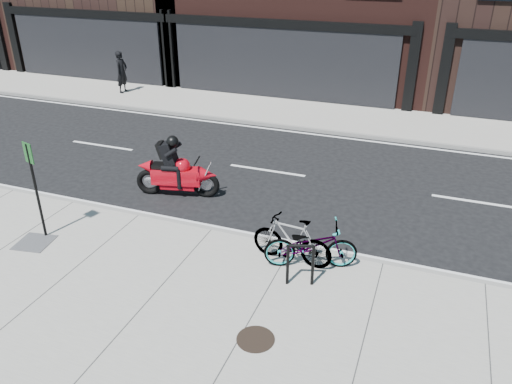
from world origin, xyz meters
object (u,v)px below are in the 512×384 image
at_px(motorcycle, 180,172).
at_px(bike_rack, 300,261).
at_px(bicycle_rear, 292,240).
at_px(manhole_cover, 256,339).
at_px(bicycle_front, 311,245).
at_px(utility_grate, 34,242).
at_px(pedestrian, 122,72).
at_px(sign_post, 35,182).

bearing_deg(motorcycle, bike_rack, -48.23).
bearing_deg(bike_rack, bicycle_rear, 118.84).
bearing_deg(manhole_cover, bicycle_front, 83.11).
relative_size(manhole_cover, utility_grate, 0.88).
bearing_deg(pedestrian, sign_post, -152.60).
height_order(bicycle_rear, motorcycle, motorcycle).
relative_size(bicycle_front, bicycle_rear, 1.09).
distance_m(bicycle_front, manhole_cover, 2.51).
height_order(bicycle_front, bicycle_rear, bicycle_rear).
bearing_deg(bicycle_rear, bike_rack, 34.64).
bearing_deg(motorcycle, bicycle_front, -41.34).
xyz_separation_m(bike_rack, pedestrian, (-11.53, 11.09, 0.38)).
bearing_deg(motorcycle, pedestrian, 118.45).
bearing_deg(bicycle_front, bicycle_rear, 68.35).
xyz_separation_m(bike_rack, bicycle_front, (0.03, 0.68, -0.03)).
bearing_deg(manhole_cover, motorcycle, 129.94).
xyz_separation_m(bike_rack, manhole_cover, (-0.27, -1.77, -0.53)).
xyz_separation_m(utility_grate, sign_post, (0.02, 0.35, 1.36)).
height_order(bicycle_rear, sign_post, sign_post).
bearing_deg(bicycle_rear, sign_post, -74.33).
distance_m(bicycle_rear, motorcycle, 4.39).
distance_m(manhole_cover, utility_grate, 5.88).
bearing_deg(utility_grate, sign_post, 85.87).
xyz_separation_m(pedestrian, utility_grate, (5.49, -11.72, -0.91)).
height_order(bike_rack, pedestrian, pedestrian).
relative_size(bike_rack, motorcycle, 0.40).
bearing_deg(bicycle_rear, utility_grate, -71.01).
relative_size(motorcycle, sign_post, 1.00).
xyz_separation_m(bicycle_rear, motorcycle, (-3.79, 2.20, 0.04)).
height_order(bicycle_rear, utility_grate, bicycle_rear).
bearing_deg(utility_grate, motorcycle, 62.15).
relative_size(bike_rack, bicycle_rear, 0.52).
xyz_separation_m(bicycle_rear, sign_post, (-5.63, -0.98, 0.83)).
bearing_deg(manhole_cover, bike_rack, 81.39).
distance_m(manhole_cover, sign_post, 6.09).
height_order(bicycle_front, sign_post, sign_post).
xyz_separation_m(bicycle_rear, utility_grate, (-5.66, -1.33, -0.52)).
height_order(utility_grate, sign_post, sign_post).
height_order(bike_rack, bicycle_front, bicycle_front).
xyz_separation_m(motorcycle, sign_post, (-1.84, -3.18, 0.79)).
xyz_separation_m(bicycle_front, bicycle_rear, (-0.41, 0.02, 0.03)).
relative_size(bicycle_rear, sign_post, 0.77).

